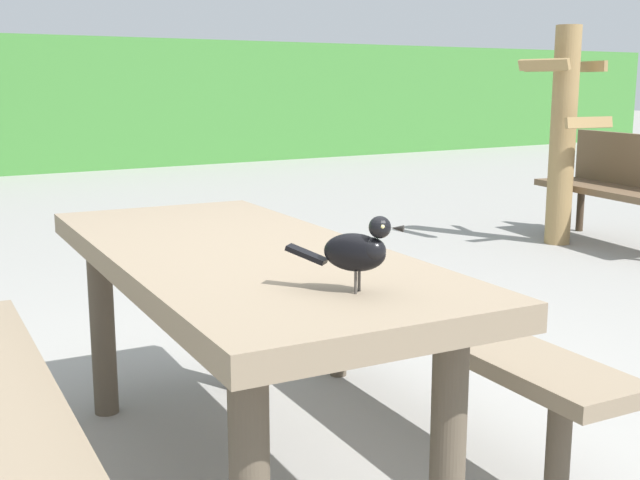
{
  "coord_description": "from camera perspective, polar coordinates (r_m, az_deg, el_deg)",
  "views": [
    {
      "loc": [
        -1.26,
        -2.05,
        1.22
      ],
      "look_at": [
        -0.21,
        -0.4,
        0.84
      ],
      "focal_mm": 45.09,
      "sensor_mm": 36.0,
      "label": 1
    }
  ],
  "objects": [
    {
      "name": "park_bench_side",
      "position": [
        6.55,
        20.71,
        3.96
      ],
      "size": [
        0.71,
        1.46,
        0.84
      ],
      "color": "brown",
      "rests_on": "ground"
    },
    {
      "name": "ground_plane",
      "position": [
        2.7,
        -0.86,
        -15.88
      ],
      "size": [
        60.0,
        60.0,
        0.0
      ],
      "primitive_type": "plane",
      "color": "gray"
    },
    {
      "name": "picnic_table_foreground",
      "position": [
        2.46,
        -5.71,
        -4.71
      ],
      "size": [
        1.82,
        1.86,
        0.74
      ],
      "color": "#84725B",
      "rests_on": "ground"
    },
    {
      "name": "bird_grackle",
      "position": [
        1.87,
        2.78,
        -0.68
      ],
      "size": [
        0.19,
        0.24,
        0.18
      ],
      "color": "black",
      "rests_on": "picnic_table_foreground"
    },
    {
      "name": "stalk_post_right_side",
      "position": [
        6.38,
        16.86,
        7.23
      ],
      "size": [
        0.59,
        0.51,
        1.64
      ],
      "color": "#997A4C",
      "rests_on": "ground"
    }
  ]
}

